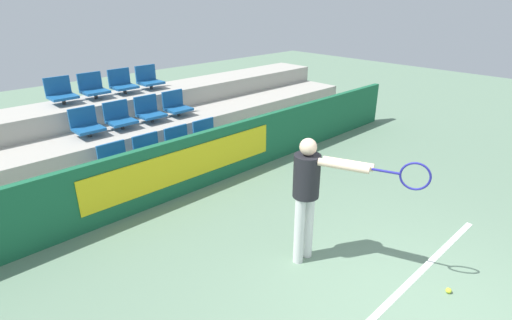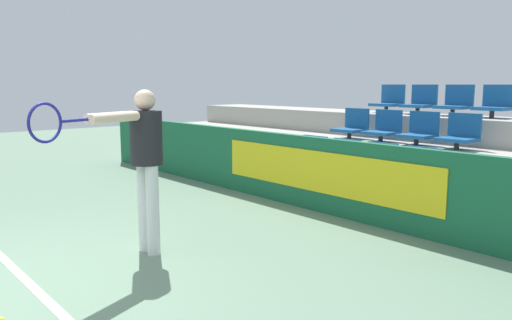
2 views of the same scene
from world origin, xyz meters
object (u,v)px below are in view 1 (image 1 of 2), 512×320
stadium_chair_3 (207,135)px  stadium_chair_8 (61,93)px  stadium_chair_0 (116,161)px  stadium_chair_9 (93,88)px  tennis_ball (449,291)px  stadium_chair_6 (149,111)px  stadium_chair_2 (180,143)px  stadium_chair_5 (120,118)px  stadium_chair_1 (150,152)px  tennis_player (311,189)px  stadium_chair_7 (176,105)px  stadium_chair_10 (122,83)px  stadium_chair_11 (149,79)px  stadium_chair_4 (86,125)px

stadium_chair_3 → stadium_chair_8: stadium_chair_8 is taller
stadium_chair_3 → stadium_chair_0: bearing=180.0°
stadium_chair_9 → tennis_ball: size_ratio=7.69×
stadium_chair_9 → tennis_ball: 7.20m
stadium_chair_6 → stadium_chair_8: stadium_chair_8 is taller
stadium_chair_2 → tennis_ball: stadium_chair_2 is taller
stadium_chair_6 → stadium_chair_8: size_ratio=1.00×
stadium_chair_6 → tennis_ball: 6.05m
stadium_chair_8 → stadium_chair_9: 0.63m
stadium_chair_5 → stadium_chair_6: (0.63, 0.00, 0.00)m
stadium_chair_1 → tennis_player: size_ratio=0.31×
stadium_chair_3 → stadium_chair_1: bearing=180.0°
stadium_chair_7 → stadium_chair_6: bearing=180.0°
stadium_chair_3 → stadium_chair_10: size_ratio=1.00×
stadium_chair_0 → stadium_chair_10: (1.27, 2.08, 0.80)m
stadium_chair_5 → tennis_player: bearing=-86.5°
stadium_chair_11 → stadium_chair_6: bearing=-121.4°
stadium_chair_0 → stadium_chair_11: size_ratio=1.00×
stadium_chair_6 → stadium_chair_8: 1.69m
stadium_chair_1 → stadium_chair_7: 1.69m
stadium_chair_4 → tennis_player: tennis_player is taller
stadium_chair_1 → stadium_chair_5: (0.00, 1.04, 0.40)m
stadium_chair_5 → stadium_chair_8: size_ratio=1.00×
stadium_chair_2 → stadium_chair_3: 0.63m
stadium_chair_9 → stadium_chair_6: bearing=-58.6°
stadium_chair_2 → stadium_chair_10: 2.23m
stadium_chair_4 → stadium_chair_7: 1.90m
stadium_chair_8 → tennis_player: 5.56m
stadium_chair_3 → stadium_chair_5: 1.69m
stadium_chair_9 → tennis_player: (0.27, -5.47, -0.38)m
stadium_chair_4 → stadium_chair_9: 1.28m
stadium_chair_2 → tennis_ball: 4.96m
stadium_chair_4 → stadium_chair_5: 0.63m
stadium_chair_6 → stadium_chair_10: (0.00, 1.04, 0.40)m
stadium_chair_8 → tennis_player: bearing=-80.6°
stadium_chair_3 → stadium_chair_5: stadium_chair_5 is taller
stadium_chair_11 → tennis_ball: bearing=-92.5°
stadium_chair_9 → stadium_chair_10: 0.63m
stadium_chair_0 → stadium_chair_7: size_ratio=1.00×
stadium_chair_1 → stadium_chair_7: (1.27, 1.04, 0.40)m
stadium_chair_0 → stadium_chair_2: (1.27, 0.00, 0.00)m
stadium_chair_9 → tennis_player: 5.49m
stadium_chair_1 → stadium_chair_9: stadium_chair_9 is taller
stadium_chair_1 → stadium_chair_8: size_ratio=1.00×
stadium_chair_1 → stadium_chair_10: 2.32m
tennis_ball → stadium_chair_11: bearing=87.5°
stadium_chair_0 → stadium_chair_9: stadium_chair_9 is taller
stadium_chair_8 → stadium_chair_10: same height
stadium_chair_4 → tennis_player: 4.52m
stadium_chair_1 → stadium_chair_4: stadium_chair_4 is taller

